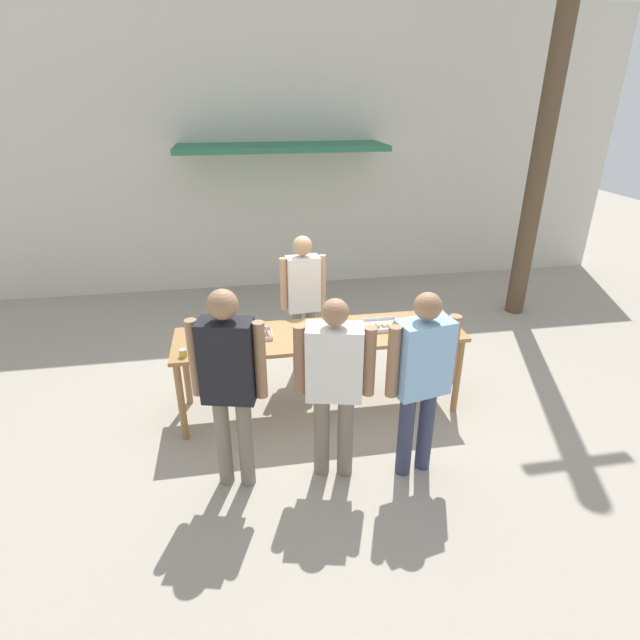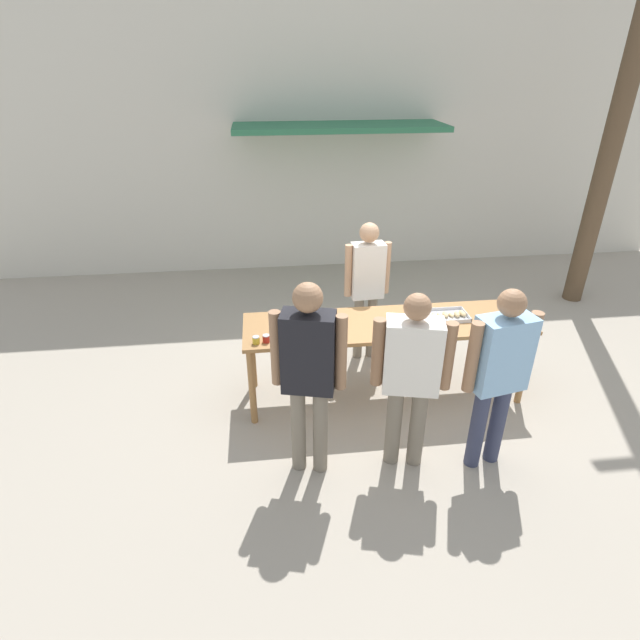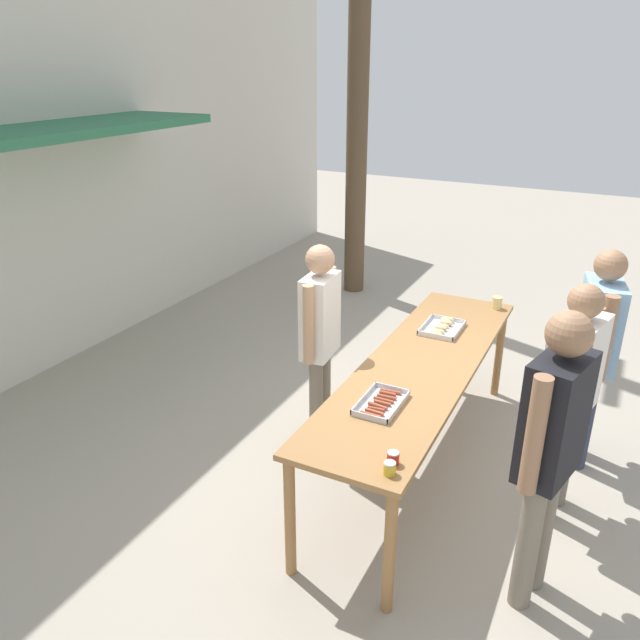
{
  "view_description": "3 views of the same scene",
  "coord_description": "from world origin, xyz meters",
  "px_view_note": "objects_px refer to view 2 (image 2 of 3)",
  "views": [
    {
      "loc": [
        -0.79,
        -4.56,
        3.19
      ],
      "look_at": [
        0.0,
        0.0,
        1.06
      ],
      "focal_mm": 28.0,
      "sensor_mm": 36.0,
      "label": 1
    },
    {
      "loc": [
        -1.23,
        -4.44,
        3.35
      ],
      "look_at": [
        -0.7,
        0.04,
        0.96
      ],
      "focal_mm": 28.0,
      "sensor_mm": 36.0,
      "label": 2
    },
    {
      "loc": [
        -4.02,
        -1.2,
        3.01
      ],
      "look_at": [
        -0.06,
        0.81,
        1.12
      ],
      "focal_mm": 35.0,
      "sensor_mm": 36.0,
      "label": 3
    }
  ],
  "objects_px": {
    "food_tray_sausages": "(320,323)",
    "condiment_jar_mustard": "(256,340)",
    "person_customer_with_cup": "(499,367)",
    "utility_pole": "(639,41)",
    "food_tray_buns": "(449,315)",
    "condiment_jar_ketchup": "(266,338)",
    "person_customer_waiting_in_line": "(411,370)",
    "beer_cup": "(524,322)",
    "person_customer_holding_hotdog": "(309,366)",
    "person_server_behind_table": "(367,280)"
  },
  "relations": [
    {
      "from": "food_tray_sausages",
      "to": "condiment_jar_mustard",
      "type": "relative_size",
      "value": 5.54
    },
    {
      "from": "person_customer_with_cup",
      "to": "utility_pole",
      "type": "xyz_separation_m",
      "value": [
        2.82,
        3.22,
        2.47
      ]
    },
    {
      "from": "food_tray_buns",
      "to": "condiment_jar_ketchup",
      "type": "bearing_deg",
      "value": -171.4
    },
    {
      "from": "food_tray_buns",
      "to": "person_customer_waiting_in_line",
      "type": "height_order",
      "value": "person_customer_waiting_in_line"
    },
    {
      "from": "utility_pole",
      "to": "beer_cup",
      "type": "bearing_deg",
      "value": -132.45
    },
    {
      "from": "condiment_jar_ketchup",
      "to": "person_customer_holding_hotdog",
      "type": "xyz_separation_m",
      "value": [
        0.34,
        -0.77,
        0.16
      ]
    },
    {
      "from": "condiment_jar_mustard",
      "to": "beer_cup",
      "type": "xyz_separation_m",
      "value": [
        2.7,
        0.01,
        0.02
      ]
    },
    {
      "from": "person_customer_with_cup",
      "to": "utility_pole",
      "type": "distance_m",
      "value": 4.94
    },
    {
      "from": "person_customer_with_cup",
      "to": "utility_pole",
      "type": "bearing_deg",
      "value": -142.74
    },
    {
      "from": "condiment_jar_mustard",
      "to": "person_server_behind_table",
      "type": "height_order",
      "value": "person_server_behind_table"
    },
    {
      "from": "food_tray_buns",
      "to": "person_customer_holding_hotdog",
      "type": "distance_m",
      "value": 1.93
    },
    {
      "from": "food_tray_sausages",
      "to": "beer_cup",
      "type": "bearing_deg",
      "value": -8.3
    },
    {
      "from": "food_tray_buns",
      "to": "person_customer_waiting_in_line",
      "type": "relative_size",
      "value": 0.24
    },
    {
      "from": "person_customer_holding_hotdog",
      "to": "person_customer_waiting_in_line",
      "type": "distance_m",
      "value": 0.87
    },
    {
      "from": "condiment_jar_mustard",
      "to": "utility_pole",
      "type": "distance_m",
      "value": 5.97
    },
    {
      "from": "beer_cup",
      "to": "food_tray_sausages",
      "type": "bearing_deg",
      "value": 171.7
    },
    {
      "from": "food_tray_sausages",
      "to": "person_customer_with_cup",
      "type": "bearing_deg",
      "value": -40.38
    },
    {
      "from": "condiment_jar_mustard",
      "to": "food_tray_sausages",
      "type": "bearing_deg",
      "value": 25.31
    },
    {
      "from": "condiment_jar_ketchup",
      "to": "person_server_behind_table",
      "type": "height_order",
      "value": "person_server_behind_table"
    },
    {
      "from": "condiment_jar_mustard",
      "to": "person_server_behind_table",
      "type": "distance_m",
      "value": 1.69
    },
    {
      "from": "beer_cup",
      "to": "person_customer_with_cup",
      "type": "relative_size",
      "value": 0.06
    },
    {
      "from": "beer_cup",
      "to": "utility_pole",
      "type": "xyz_separation_m",
      "value": [
        2.15,
        2.35,
        2.55
      ]
    },
    {
      "from": "condiment_jar_mustard",
      "to": "condiment_jar_ketchup",
      "type": "xyz_separation_m",
      "value": [
        0.1,
        0.02,
        0.0
      ]
    },
    {
      "from": "condiment_jar_ketchup",
      "to": "person_customer_holding_hotdog",
      "type": "relative_size",
      "value": 0.04
    },
    {
      "from": "beer_cup",
      "to": "person_customer_holding_hotdog",
      "type": "relative_size",
      "value": 0.06
    },
    {
      "from": "food_tray_sausages",
      "to": "food_tray_buns",
      "type": "distance_m",
      "value": 1.37
    },
    {
      "from": "condiment_jar_ketchup",
      "to": "beer_cup",
      "type": "height_order",
      "value": "beer_cup"
    },
    {
      "from": "beer_cup",
      "to": "person_server_behind_table",
      "type": "height_order",
      "value": "person_server_behind_table"
    },
    {
      "from": "person_server_behind_table",
      "to": "person_customer_holding_hotdog",
      "type": "relative_size",
      "value": 0.93
    },
    {
      "from": "person_customer_waiting_in_line",
      "to": "utility_pole",
      "type": "distance_m",
      "value": 5.35
    },
    {
      "from": "condiment_jar_mustard",
      "to": "person_customer_holding_hotdog",
      "type": "height_order",
      "value": "person_customer_holding_hotdog"
    },
    {
      "from": "condiment_jar_mustard",
      "to": "condiment_jar_ketchup",
      "type": "distance_m",
      "value": 0.1
    },
    {
      "from": "beer_cup",
      "to": "utility_pole",
      "type": "bearing_deg",
      "value": 47.55
    },
    {
      "from": "food_tray_sausages",
      "to": "condiment_jar_ketchup",
      "type": "bearing_deg",
      "value": -152.32
    },
    {
      "from": "person_server_behind_table",
      "to": "person_customer_holding_hotdog",
      "type": "distance_m",
      "value": 2.03
    },
    {
      "from": "food_tray_buns",
      "to": "person_server_behind_table",
      "type": "height_order",
      "value": "person_server_behind_table"
    },
    {
      "from": "person_customer_holding_hotdog",
      "to": "condiment_jar_mustard",
      "type": "bearing_deg",
      "value": -46.23
    },
    {
      "from": "person_customer_with_cup",
      "to": "person_customer_waiting_in_line",
      "type": "relative_size",
      "value": 1.02
    },
    {
      "from": "condiment_jar_ketchup",
      "to": "person_customer_with_cup",
      "type": "relative_size",
      "value": 0.04
    },
    {
      "from": "food_tray_buns",
      "to": "condiment_jar_mustard",
      "type": "xyz_separation_m",
      "value": [
        -2.03,
        -0.31,
        0.02
      ]
    },
    {
      "from": "food_tray_buns",
      "to": "utility_pole",
      "type": "distance_m",
      "value": 4.34
    },
    {
      "from": "person_customer_with_cup",
      "to": "utility_pole",
      "type": "height_order",
      "value": "utility_pole"
    },
    {
      "from": "condiment_jar_ketchup",
      "to": "food_tray_buns",
      "type": "bearing_deg",
      "value": 8.6
    },
    {
      "from": "food_tray_sausages",
      "to": "condiment_jar_mustard",
      "type": "xyz_separation_m",
      "value": [
        -0.65,
        -0.31,
        0.02
      ]
    },
    {
      "from": "person_customer_waiting_in_line",
      "to": "utility_pole",
      "type": "bearing_deg",
      "value": -125.49
    },
    {
      "from": "food_tray_buns",
      "to": "person_server_behind_table",
      "type": "bearing_deg",
      "value": 133.27
    },
    {
      "from": "food_tray_buns",
      "to": "condiment_jar_ketchup",
      "type": "height_order",
      "value": "condiment_jar_ketchup"
    },
    {
      "from": "person_server_behind_table",
      "to": "person_customer_with_cup",
      "type": "bearing_deg",
      "value": -74.13
    },
    {
      "from": "food_tray_sausages",
      "to": "food_tray_buns",
      "type": "relative_size",
      "value": 1.03
    },
    {
      "from": "food_tray_sausages",
      "to": "beer_cup",
      "type": "xyz_separation_m",
      "value": [
        2.05,
        -0.3,
        0.04
      ]
    }
  ]
}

